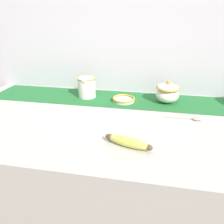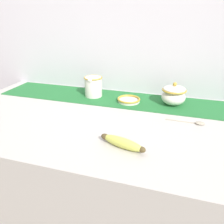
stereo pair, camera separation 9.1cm
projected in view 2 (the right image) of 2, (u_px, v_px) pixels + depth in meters
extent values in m
cube|color=#B7B2AD|center=(110.00, 193.00, 1.15)|extent=(1.52, 0.76, 0.88)
cube|color=silver|center=(131.00, 34.00, 1.19)|extent=(2.32, 0.04, 2.40)
cube|color=#236B33|center=(123.00, 99.00, 1.19)|extent=(1.40, 0.25, 0.00)
cylinder|color=white|center=(93.00, 87.00, 1.21)|extent=(0.10, 0.10, 0.11)
torus|color=#B79333|center=(93.00, 78.00, 1.19)|extent=(0.10, 0.10, 0.01)
torus|color=white|center=(97.00, 82.00, 1.26)|extent=(0.06, 0.01, 0.06)
ellipsoid|color=white|center=(90.00, 80.00, 1.15)|extent=(0.03, 0.02, 0.02)
ellipsoid|color=white|center=(173.00, 97.00, 1.10)|extent=(0.12, 0.12, 0.08)
torus|color=#B79333|center=(174.00, 90.00, 1.08)|extent=(0.12, 0.12, 0.01)
ellipsoid|color=white|center=(174.00, 89.00, 1.08)|extent=(0.11, 0.11, 0.03)
sphere|color=#B79333|center=(175.00, 84.00, 1.07)|extent=(0.02, 0.02, 0.02)
cylinder|color=white|center=(129.00, 101.00, 1.15)|extent=(0.11, 0.11, 0.01)
torus|color=#B79333|center=(129.00, 99.00, 1.14)|extent=(0.12, 0.12, 0.01)
ellipsoid|color=#CCD156|center=(123.00, 143.00, 0.76)|extent=(0.17, 0.08, 0.04)
ellipsoid|color=brown|center=(105.00, 137.00, 0.79)|extent=(0.04, 0.03, 0.02)
ellipsoid|color=brown|center=(142.00, 150.00, 0.72)|extent=(0.03, 0.03, 0.02)
cube|color=#A89E89|center=(180.00, 121.00, 0.95)|extent=(0.12, 0.01, 0.00)
ellipsoid|color=#A89E89|center=(200.00, 123.00, 0.92)|extent=(0.04, 0.03, 0.01)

